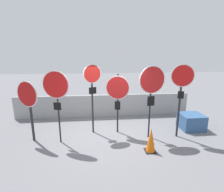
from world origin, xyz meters
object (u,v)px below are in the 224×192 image
at_px(stop_sign_0, 28,100).
at_px(stop_sign_1, 56,89).
at_px(traffic_cone_0, 151,140).
at_px(stop_sign_3, 118,92).
at_px(stop_sign_5, 182,86).
at_px(storage_crate, 191,121).
at_px(stop_sign_4, 152,85).
at_px(stop_sign_2, 92,84).

height_order(stop_sign_0, stop_sign_1, stop_sign_1).
bearing_deg(traffic_cone_0, stop_sign_3, 120.96).
xyz_separation_m(stop_sign_5, storage_crate, (0.88, 0.62, -1.59)).
bearing_deg(stop_sign_5, stop_sign_3, 177.35).
bearing_deg(stop_sign_1, storage_crate, 23.03).
bearing_deg(stop_sign_4, traffic_cone_0, -115.04).
bearing_deg(stop_sign_2, traffic_cone_0, -62.43).
xyz_separation_m(stop_sign_0, storage_crate, (5.99, 0.43, -1.17)).
xyz_separation_m(stop_sign_4, storage_crate, (1.90, 0.58, -1.62)).
bearing_deg(stop_sign_2, stop_sign_4, -38.83).
relative_size(stop_sign_0, traffic_cone_0, 2.75).
distance_m(stop_sign_1, stop_sign_3, 2.14).
relative_size(stop_sign_0, stop_sign_1, 0.86).
xyz_separation_m(stop_sign_3, storage_crate, (2.99, 0.06, -1.30)).
bearing_deg(stop_sign_0, stop_sign_1, 16.64).
bearing_deg(stop_sign_4, stop_sign_1, 170.92).
bearing_deg(stop_sign_2, stop_sign_3, -27.09).
relative_size(stop_sign_0, storage_crate, 2.42).
distance_m(stop_sign_2, stop_sign_5, 3.08).
distance_m(stop_sign_4, stop_sign_5, 1.02).
height_order(stop_sign_0, stop_sign_3, stop_sign_3).
height_order(stop_sign_1, stop_sign_3, stop_sign_1).
bearing_deg(stop_sign_0, stop_sign_5, 27.22).
distance_m(stop_sign_0, stop_sign_4, 4.11).
relative_size(stop_sign_0, stop_sign_5, 0.80).
bearing_deg(stop_sign_3, stop_sign_1, -149.76).
distance_m(stop_sign_3, stop_sign_5, 2.20).
bearing_deg(traffic_cone_0, stop_sign_2, 139.51).
bearing_deg(stop_sign_2, storage_crate, -22.30).
relative_size(stop_sign_2, stop_sign_5, 0.99).
relative_size(stop_sign_1, traffic_cone_0, 3.20).
height_order(stop_sign_4, traffic_cone_0, stop_sign_4).
bearing_deg(stop_sign_5, stop_sign_2, -179.76).
distance_m(traffic_cone_0, storage_crate, 2.60).
bearing_deg(storage_crate, stop_sign_1, -172.68).
bearing_deg(storage_crate, stop_sign_5, -144.79).
relative_size(stop_sign_2, traffic_cone_0, 3.39).
bearing_deg(traffic_cone_0, storage_crate, 34.54).
relative_size(stop_sign_4, traffic_cone_0, 3.36).
height_order(stop_sign_2, stop_sign_3, stop_sign_2).
bearing_deg(stop_sign_3, stop_sign_2, -171.05).
distance_m(stop_sign_5, storage_crate, 1.92).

